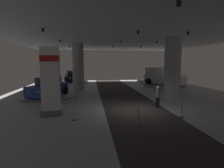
# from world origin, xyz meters

# --- Properties ---
(ground) EXTENTS (24.00, 44.00, 0.06)m
(ground) POSITION_xyz_m (0.00, 0.00, -0.02)
(ground) COLOR #B2B2B7
(ceiling_with_spotlights) EXTENTS (24.00, 44.00, 0.39)m
(ceiling_with_spotlights) POSITION_xyz_m (-0.00, -0.00, 5.55)
(ceiling_with_spotlights) COLOR silver
(column_left) EXTENTS (1.33, 1.33, 5.50)m
(column_left) POSITION_xyz_m (-4.54, 9.72, 2.75)
(column_left) COLOR #ADADB2
(column_left) RESTS_ON ground
(column_right) EXTENTS (1.47, 1.47, 5.50)m
(column_right) POSITION_xyz_m (4.21, 3.54, 2.75)
(column_right) COLOR #ADADB2
(column_right) RESTS_ON ground
(brand_sign_pylon) EXTENTS (1.29, 0.70, 4.25)m
(brand_sign_pylon) POSITION_xyz_m (-5.56, -0.80, 2.19)
(brand_sign_pylon) COLOR slate
(brand_sign_pylon) RESTS_ON ground
(display_platform_deep_right) EXTENTS (5.97, 5.97, 0.38)m
(display_platform_deep_right) POSITION_xyz_m (7.40, 16.90, 0.21)
(display_platform_deep_right) COLOR silver
(display_platform_deep_right) RESTS_ON ground
(display_car_deep_right) EXTENTS (3.39, 4.57, 1.71)m
(display_car_deep_right) POSITION_xyz_m (7.38, 16.87, 1.14)
(display_car_deep_right) COLOR silver
(display_car_deep_right) RESTS_ON display_platform_deep_right
(display_platform_deep_left) EXTENTS (5.20, 5.20, 0.25)m
(display_platform_deep_left) POSITION_xyz_m (-6.09, 18.14, 0.14)
(display_platform_deep_left) COLOR #B7B7BC
(display_platform_deep_left) RESTS_ON ground
(display_car_deep_left) EXTENTS (2.84, 4.46, 1.71)m
(display_car_deep_left) POSITION_xyz_m (-6.10, 18.17, 1.01)
(display_car_deep_left) COLOR black
(display_car_deep_left) RESTS_ON display_platform_deep_left
(display_platform_far_right) EXTENTS (5.71, 5.71, 0.27)m
(display_platform_far_right) POSITION_xyz_m (6.93, 11.79, 0.15)
(display_platform_far_right) COLOR #B7B7BC
(display_platform_far_right) RESTS_ON ground
(pickup_truck_far_right) EXTENTS (4.94, 5.46, 2.30)m
(pickup_truck_far_right) POSITION_xyz_m (6.73, 12.04, 1.20)
(pickup_truck_far_right) COLOR silver
(pickup_truck_far_right) RESTS_ON display_platform_far_right
(display_platform_mid_left) EXTENTS (5.18, 5.18, 0.26)m
(display_platform_mid_left) POSITION_xyz_m (-6.97, 4.81, 0.14)
(display_platform_mid_left) COLOR #B7B7BC
(display_platform_mid_left) RESTS_ON ground
(display_car_mid_left) EXTENTS (3.35, 4.57, 1.71)m
(display_car_mid_left) POSITION_xyz_m (-6.96, 4.84, 1.02)
(display_car_mid_left) COLOR navy
(display_car_mid_left) RESTS_ON display_platform_mid_left
(visitor_walking_near) EXTENTS (0.32, 0.32, 1.59)m
(visitor_walking_near) POSITION_xyz_m (1.79, 0.47, 0.91)
(visitor_walking_near) COLOR black
(visitor_walking_near) RESTS_ON ground
(stanchion_a) EXTENTS (0.28, 0.28, 1.01)m
(stanchion_a) POSITION_xyz_m (-0.64, -3.22, 0.37)
(stanchion_a) COLOR #333338
(stanchion_a) RESTS_ON ground
(stanchion_b) EXTENTS (0.28, 0.28, 1.01)m
(stanchion_b) POSITION_xyz_m (-4.08, -2.02, 0.37)
(stanchion_b) COLOR #333338
(stanchion_b) RESTS_ON ground
(stanchion_c) EXTENTS (0.28, 0.28, 1.01)m
(stanchion_c) POSITION_xyz_m (2.33, -2.19, 0.37)
(stanchion_c) COLOR #333338
(stanchion_c) RESTS_ON ground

